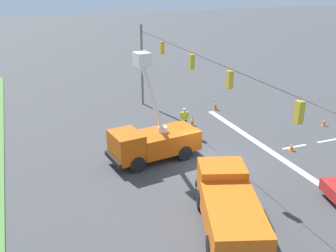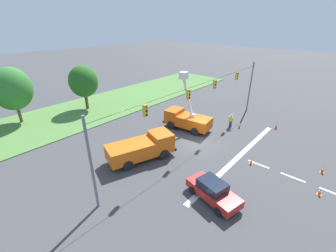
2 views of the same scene
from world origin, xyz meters
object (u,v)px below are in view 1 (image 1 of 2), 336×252
(traffic_cone_lane_edge_a, at_px, (292,146))
(traffic_cone_near_bucket, at_px, (324,122))
(traffic_cone_foreground_right, at_px, (192,121))
(traffic_cone_mid_right, at_px, (215,105))
(utility_truck_bucket_lift, at_px, (152,140))
(road_worker, at_px, (184,118))
(utility_truck_support_near, at_px, (229,206))

(traffic_cone_lane_edge_a, bearing_deg, traffic_cone_near_bucket, -61.97)
(traffic_cone_lane_edge_a, bearing_deg, traffic_cone_foreground_right, 32.51)
(traffic_cone_near_bucket, bearing_deg, traffic_cone_foreground_right, 67.89)
(traffic_cone_mid_right, height_order, traffic_cone_lane_edge_a, traffic_cone_mid_right)
(utility_truck_bucket_lift, xyz_separation_m, traffic_cone_lane_edge_a, (-2.14, -9.30, -1.06))
(road_worker, relative_size, traffic_cone_lane_edge_a, 2.76)
(road_worker, bearing_deg, traffic_cone_near_bucket, -107.07)
(road_worker, height_order, traffic_cone_lane_edge_a, road_worker)
(utility_truck_support_near, bearing_deg, traffic_cone_near_bucket, -56.98)
(utility_truck_support_near, bearing_deg, traffic_cone_mid_right, -26.02)
(utility_truck_bucket_lift, relative_size, traffic_cone_near_bucket, 10.67)
(traffic_cone_near_bucket, relative_size, traffic_cone_lane_edge_a, 1.03)
(road_worker, height_order, traffic_cone_foreground_right, road_worker)
(road_worker, relative_size, traffic_cone_foreground_right, 2.36)
(traffic_cone_near_bucket, bearing_deg, utility_truck_bucket_lift, 92.77)
(road_worker, xyz_separation_m, traffic_cone_near_bucket, (-3.27, -10.65, -0.68))
(traffic_cone_near_bucket, bearing_deg, utility_truck_support_near, 123.02)
(traffic_cone_mid_right, bearing_deg, traffic_cone_foreground_right, 128.39)
(traffic_cone_foreground_right, height_order, traffic_cone_mid_right, traffic_cone_mid_right)
(road_worker, distance_m, traffic_cone_mid_right, 5.73)
(utility_truck_bucket_lift, bearing_deg, traffic_cone_mid_right, -48.86)
(traffic_cone_foreground_right, xyz_separation_m, traffic_cone_near_bucket, (-3.93, -9.68, -0.05))
(traffic_cone_lane_edge_a, bearing_deg, road_worker, 40.88)
(road_worker, relative_size, traffic_cone_mid_right, 2.14)
(utility_truck_bucket_lift, distance_m, traffic_cone_mid_right, 11.37)
(utility_truck_bucket_lift, xyz_separation_m, road_worker, (3.98, -4.00, -0.37))
(utility_truck_support_near, xyz_separation_m, traffic_cone_lane_edge_a, (6.11, -8.44, -0.93))
(utility_truck_bucket_lift, bearing_deg, traffic_cone_lane_edge_a, -102.96)
(traffic_cone_mid_right, bearing_deg, traffic_cone_lane_edge_a, -175.39)
(utility_truck_bucket_lift, distance_m, traffic_cone_foreground_right, 6.88)
(utility_truck_bucket_lift, xyz_separation_m, traffic_cone_foreground_right, (4.64, -4.98, -1.00))
(road_worker, distance_m, traffic_cone_lane_edge_a, 8.13)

